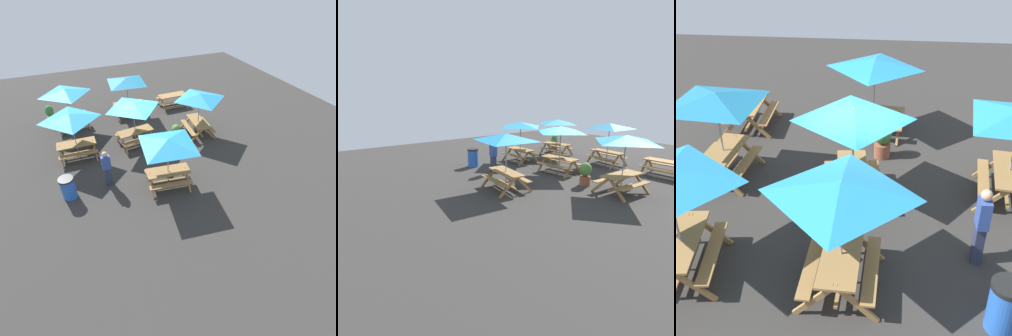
{
  "view_description": "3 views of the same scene",
  "coord_description": "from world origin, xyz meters",
  "views": [
    {
      "loc": [
        -3.16,
        -11.33,
        7.63
      ],
      "look_at": [
        0.04,
        -3.56,
        0.9
      ],
      "focal_mm": 28.0,
      "sensor_mm": 36.0,
      "label": 1
    },
    {
      "loc": [
        8.09,
        -9.82,
        3.67
      ],
      "look_at": [
        0.04,
        -3.56,
        0.9
      ],
      "focal_mm": 28.0,
      "sensor_mm": 36.0,
      "label": 2
    },
    {
      "loc": [
        -9.56,
        -0.67,
        6.39
      ],
      "look_at": [
        -0.49,
        0.25,
        0.9
      ],
      "focal_mm": 50.0,
      "sensor_mm": 36.0,
      "label": 3
    }
  ],
  "objects": [
    {
      "name": "ground_plane",
      "position": [
        0.0,
        0.0,
        0.0
      ],
      "size": [
        26.46,
        26.46,
        0.0
      ],
      "primitive_type": "plane",
      "color": "#33302D",
      "rests_on": "ground"
    },
    {
      "name": "picnic_table_0",
      "position": [
        3.24,
        3.49,
        0.56
      ],
      "size": [
        1.82,
        1.56,
        0.81
      ],
      "rotation": [
        0.0,
        0.0,
        0.02
      ],
      "color": "olive",
      "rests_on": "ground"
    },
    {
      "name": "picnic_table_1",
      "position": [
        0.04,
        -3.56,
        1.99
      ],
      "size": [
        2.8,
        2.8,
        2.34
      ],
      "rotation": [
        0.0,
        0.0,
        -0.14
      ],
      "color": "olive",
      "rests_on": "ground"
    },
    {
      "name": "picnic_table_2",
      "position": [
        -0.29,
        0.06,
        1.99
      ],
      "size": [
        2.24,
        2.24,
        2.34
      ],
      "rotation": [
        0.0,
        0.0,
        0.13
      ],
      "color": "olive",
      "rests_on": "ground"
    },
    {
      "name": "picnic_table_3",
      "position": [
        -3.23,
        0.02,
        1.99
      ],
      "size": [
        2.05,
        2.05,
        2.34
      ],
      "rotation": [
        0.0,
        0.0,
        -0.02
      ],
      "color": "olive",
      "rests_on": "ground"
    },
    {
      "name": "picnic_table_4",
      "position": [
        -3.15,
        3.05,
        1.99
      ],
      "size": [
        2.24,
        2.24,
        2.34
      ],
      "rotation": [
        0.0,
        0.0,
        0.13
      ],
      "color": "olive",
      "rests_on": "ground"
    },
    {
      "name": "picnic_table_5",
      "position": [
        0.28,
        3.36,
        1.99
      ],
      "size": [
        2.82,
        2.82,
        2.34
      ],
      "rotation": [
        0.0,
        0.0,
        -0.09
      ],
      "color": "olive",
      "rests_on": "ground"
    },
    {
      "name": "picnic_table_6",
      "position": [
        3.16,
        -0.25,
        1.99
      ],
      "size": [
        2.16,
        2.16,
        2.34
      ],
      "rotation": [
        0.0,
        0.0,
        1.49
      ],
      "color": "olive",
      "rests_on": "ground"
    },
    {
      "name": "trash_bin_blue",
      "position": [
        -3.93,
        -2.75,
        0.49
      ],
      "size": [
        0.59,
        0.59,
        0.98
      ],
      "color": "blue",
      "rests_on": "ground"
    },
    {
      "name": "potted_plant_0",
      "position": [
        1.71,
        -0.58,
        0.53
      ],
      "size": [
        0.49,
        0.49,
        1.0
      ],
      "color": "#935138",
      "rests_on": "ground"
    },
    {
      "name": "potted_plant_1",
      "position": [
        -4.23,
        4.07,
        0.56
      ],
      "size": [
        0.46,
        0.46,
        1.1
      ],
      "color": "#935138",
      "rests_on": "ground"
    },
    {
      "name": "person_standing",
      "position": [
        -2.28,
        -2.56,
        0.89
      ],
      "size": [
        0.36,
        0.23,
        1.67
      ],
      "rotation": [
        0.0,
        0.0,
        3.16
      ],
      "color": "#2D334C",
      "rests_on": "ground"
    }
  ]
}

